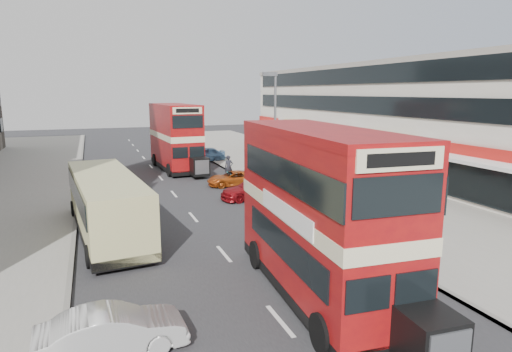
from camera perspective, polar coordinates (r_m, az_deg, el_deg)
name	(u,v)px	position (r m, az deg, el deg)	size (l,w,h in m)	color
road_surface	(174,194)	(30.43, -10.61, -2.32)	(12.00, 90.00, 0.01)	#28282B
pavement_right	(329,181)	(34.49, 9.41, -0.61)	(12.00, 90.00, 0.15)	gray
kerb_left	(78,201)	(30.03, -22.16, -2.99)	(0.20, 90.00, 0.16)	gray
kerb_right	(258,186)	(31.99, 0.20, -1.35)	(0.20, 90.00, 0.16)	gray
commercial_row	(400,117)	(40.03, 18.16, 7.25)	(9.90, 46.20, 9.30)	beige
street_lamp	(274,123)	(29.64, 2.36, 6.87)	(1.00, 0.20, 8.12)	slate
bus_main	(319,212)	(14.79, 8.22, -4.71)	(3.32, 10.17, 5.52)	black
bus_second	(175,137)	(39.64, -10.42, 5.05)	(3.33, 10.22, 5.60)	black
coach	(106,202)	(22.35, -18.85, -3.25)	(3.64, 10.60, 2.75)	black
car_left_front	(112,332)	(12.84, -18.15, -18.68)	(1.35, 3.86, 1.27)	silver
car_right_a	(254,189)	(28.53, -0.25, -1.68)	(1.82, 4.48, 1.30)	maroon
car_right_b	(234,178)	(32.51, -2.92, -0.32)	(1.81, 3.92, 1.09)	#B64A12
car_right_c	(204,155)	(43.93, -6.81, 2.79)	(1.72, 4.27, 1.45)	#5A89B5
pedestrian_near	(333,188)	(27.07, 9.98, -1.50)	(0.72, 0.49, 1.95)	gray
cyclist	(229,175)	(33.15, -3.54, 0.19)	(0.70, 1.97, 2.16)	gray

